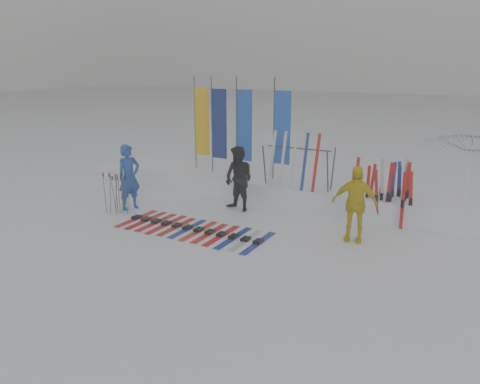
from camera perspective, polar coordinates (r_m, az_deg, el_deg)
The scene contains 11 objects.
ground at distance 11.21m, azimuth -4.88°, elevation -6.73°, with size 120.00×120.00×0.00m, color white.
snow_bank at distance 14.95m, azimuth 4.89°, elevation 0.21°, with size 14.00×1.60×0.60m, color white.
person_blue at distance 14.13m, azimuth -13.36°, elevation 1.76°, with size 0.71×0.47×1.95m, color #1A439D.
person_black at distance 13.64m, azimuth -0.16°, elevation 1.60°, with size 0.93×0.72×1.90m, color black.
person_yellow at distance 11.63m, azimuth 13.81°, elevation -1.39°, with size 1.10×0.46×1.88m, color yellow.
tent_canopy at distance 14.13m, azimuth 26.03°, elevation 1.72°, with size 2.71×2.77×2.49m, color white.
ski_row at distance 12.31m, azimuth -5.76°, elevation -4.49°, with size 3.99×1.68×0.07m.
pole_cluster at distance 13.94m, azimuth -14.65°, elevation -0.10°, with size 0.62×0.70×1.26m.
feather_flags at distance 15.54m, azimuth -0.61°, elevation 8.17°, with size 3.63×0.24×3.20m.
ski_rack at distance 14.05m, azimuth 7.12°, elevation 3.71°, with size 2.04×0.80×1.23m.
upright_skis at distance 13.48m, azimuth 17.76°, elevation -0.03°, with size 1.62×1.17×1.70m.
Camera 1 is at (5.82, -8.59, 4.24)m, focal length 35.00 mm.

